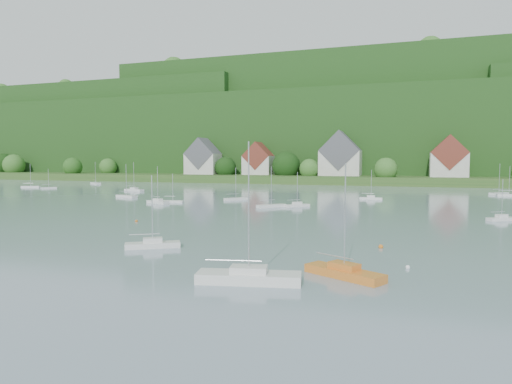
% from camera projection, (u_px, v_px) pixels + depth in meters
% --- Properties ---
extents(far_shore_strip, '(600.00, 60.00, 3.00)m').
position_uv_depth(far_shore_strip, '(332.00, 178.00, 195.19)').
color(far_shore_strip, '#2B531F').
rests_on(far_shore_strip, ground).
extents(forested_ridge, '(620.00, 181.22, 69.89)m').
position_uv_depth(forested_ridge, '(352.00, 136.00, 258.43)').
color(forested_ridge, '#143D13').
rests_on(forested_ridge, ground).
extents(village_building_0, '(14.00, 10.40, 16.00)m').
position_uv_depth(village_building_0, '(203.00, 159.00, 199.73)').
color(village_building_0, '#BCB7AC').
rests_on(village_building_0, far_shore_strip).
extents(village_building_1, '(12.00, 9.36, 14.00)m').
position_uv_depth(village_building_1, '(258.00, 161.00, 193.76)').
color(village_building_1, '#BCB7AC').
rests_on(village_building_1, far_shore_strip).
extents(village_building_2, '(16.00, 11.44, 18.00)m').
position_uv_depth(village_building_2, '(340.00, 157.00, 181.64)').
color(village_building_2, '#BCB7AC').
rests_on(village_building_2, far_shore_strip).
extents(village_building_3, '(13.00, 10.40, 15.50)m').
position_uv_depth(village_building_3, '(449.00, 160.00, 167.15)').
color(village_building_3, '#BCB7AC').
rests_on(village_building_3, far_shore_strip).
extents(near_sailboat_3, '(5.66, 4.36, 7.67)m').
position_uv_depth(near_sailboat_3, '(153.00, 244.00, 47.84)').
color(near_sailboat_3, silver).
rests_on(near_sailboat_3, ground).
extents(near_sailboat_4, '(8.15, 3.74, 10.62)m').
position_uv_depth(near_sailboat_4, '(249.00, 276.00, 34.13)').
color(near_sailboat_4, silver).
rests_on(near_sailboat_4, ground).
extents(near_sailboat_5, '(6.75, 4.83, 9.00)m').
position_uv_depth(near_sailboat_5, '(344.00, 271.00, 35.77)').
color(near_sailboat_5, orange).
rests_on(near_sailboat_5, ground).
extents(mooring_buoy_2, '(0.50, 0.50, 0.50)m').
position_uv_depth(mooring_buoy_2, '(381.00, 248.00, 47.70)').
color(mooring_buoy_2, orange).
rests_on(mooring_buoy_2, ground).
extents(mooring_buoy_3, '(0.41, 0.41, 0.41)m').
position_uv_depth(mooring_buoy_3, '(136.00, 222.00, 67.97)').
color(mooring_buoy_3, orange).
rests_on(mooring_buoy_3, ground).
extents(mooring_buoy_4, '(0.38, 0.38, 0.38)m').
position_uv_depth(mooring_buoy_4, '(408.00, 269.00, 38.67)').
color(mooring_buoy_4, white).
rests_on(mooring_buoy_4, ground).
extents(far_sailboat_cluster, '(196.29, 72.69, 8.71)m').
position_uv_depth(far_sailboat_cluster, '(302.00, 195.00, 114.19)').
color(far_sailboat_cluster, silver).
rests_on(far_sailboat_cluster, ground).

